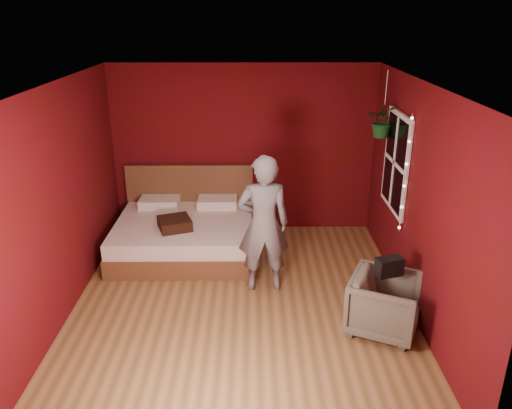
# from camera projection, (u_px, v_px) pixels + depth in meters

# --- Properties ---
(floor) EXTENTS (4.50, 4.50, 0.00)m
(floor) POSITION_uv_depth(u_px,v_px,m) (241.00, 303.00, 6.05)
(floor) COLOR olive
(floor) RESTS_ON ground
(room_walls) EXTENTS (4.04, 4.54, 2.62)m
(room_walls) POSITION_uv_depth(u_px,v_px,m) (240.00, 171.00, 5.43)
(room_walls) COLOR #560914
(room_walls) RESTS_ON ground
(window) EXTENTS (0.05, 0.97, 1.27)m
(window) POSITION_uv_depth(u_px,v_px,m) (396.00, 162.00, 6.35)
(window) COLOR white
(window) RESTS_ON room_walls
(fairy_lights) EXTENTS (0.04, 0.04, 1.45)m
(fairy_lights) POSITION_uv_depth(u_px,v_px,m) (405.00, 175.00, 5.86)
(fairy_lights) COLOR silver
(fairy_lights) RESTS_ON room_walls
(bed) EXTENTS (1.97, 1.67, 1.08)m
(bed) POSITION_uv_depth(u_px,v_px,m) (186.00, 232.00, 7.29)
(bed) COLOR brown
(bed) RESTS_ON ground
(person) EXTENTS (0.67, 0.47, 1.76)m
(person) POSITION_uv_depth(u_px,v_px,m) (263.00, 225.00, 6.06)
(person) COLOR slate
(person) RESTS_ON ground
(armchair) EXTENTS (0.96, 0.95, 0.67)m
(armchair) POSITION_uv_depth(u_px,v_px,m) (385.00, 304.00, 5.42)
(armchair) COLOR #666251
(armchair) RESTS_ON ground
(handbag) EXTENTS (0.31, 0.22, 0.20)m
(handbag) POSITION_uv_depth(u_px,v_px,m) (389.00, 267.00, 5.30)
(handbag) COLOR black
(handbag) RESTS_ON armchair
(throw_pillow) EXTENTS (0.54, 0.54, 0.15)m
(throw_pillow) POSITION_uv_depth(u_px,v_px,m) (175.00, 224.00, 6.86)
(throw_pillow) COLOR #311910
(throw_pillow) RESTS_ON bed
(hanging_plant) EXTENTS (0.49, 0.46, 0.87)m
(hanging_plant) POSITION_uv_depth(u_px,v_px,m) (383.00, 121.00, 6.55)
(hanging_plant) COLOR silver
(hanging_plant) RESTS_ON room_walls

